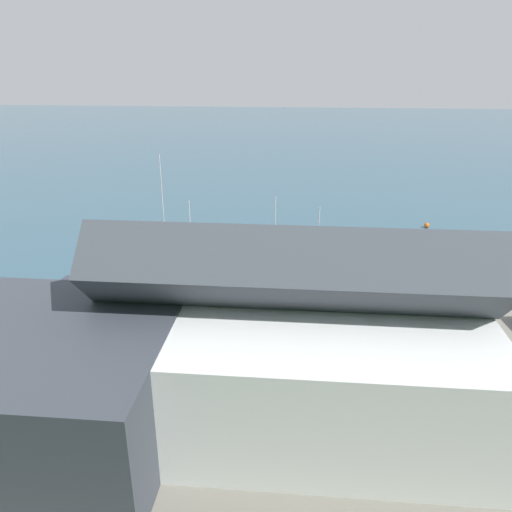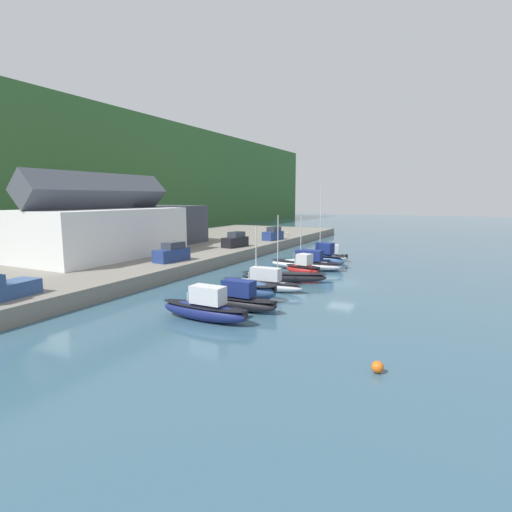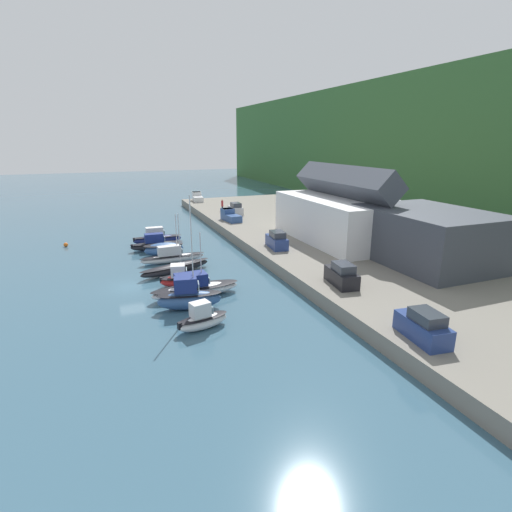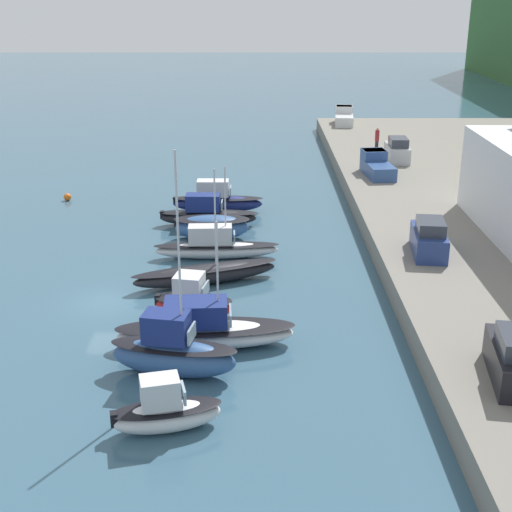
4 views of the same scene
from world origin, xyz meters
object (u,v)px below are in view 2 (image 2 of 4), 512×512
object	(u,v)px
parked_car_2	(235,241)
moored_boat_8	(332,256)
moored_boat_5	(303,267)
moored_boat_6	(306,263)
moored_boat_4	(284,276)
moored_boat_0	(205,308)
dog_on_quay	(288,233)
parked_car_3	(273,234)
moored_boat_1	(236,299)
moored_boat_3	(263,282)
parked_car_0	(172,253)
moored_boat_7	(323,258)
moored_boat_2	(248,290)
mooring_buoy_0	(377,367)

from	to	relation	value
parked_car_2	moored_boat_8	bearing A→B (deg)	-165.77
moored_boat_5	parked_car_2	size ratio (longest dim) A/B	1.00
moored_boat_6	moored_boat_8	size ratio (longest dim) A/B	1.92
moored_boat_5	parked_car_2	xyz separation A→B (m)	(8.73, 13.63, 1.44)
moored_boat_4	moored_boat_8	distance (m)	14.66
moored_boat_0	moored_boat_4	xyz separation A→B (m)	(14.13, 0.09, -0.30)
dog_on_quay	moored_boat_8	bearing A→B (deg)	-86.02
parked_car_2	dog_on_quay	xyz separation A→B (m)	(19.63, 0.03, -0.46)
moored_boat_6	moored_boat_8	world-z (taller)	moored_boat_6
moored_boat_0	moored_boat_5	bearing A→B (deg)	-0.36
parked_car_3	moored_boat_1	bearing A→B (deg)	116.92
moored_boat_4	parked_car_2	size ratio (longest dim) A/B	1.97
moored_boat_5	moored_boat_6	world-z (taller)	moored_boat_6
moored_boat_1	moored_boat_4	xyz separation A→B (m)	(10.77, 0.62, -0.23)
moored_boat_3	parked_car_0	bearing A→B (deg)	74.83
parked_car_3	dog_on_quay	size ratio (longest dim) A/B	5.26
parked_car_3	moored_boat_6	bearing A→B (deg)	132.28
moored_boat_7	parked_car_2	bearing A→B (deg)	89.34
moored_boat_7	moored_boat_8	bearing A→B (deg)	12.58
moored_boat_5	dog_on_quay	size ratio (longest dim) A/B	5.31
parked_car_3	moored_boat_2	bearing A→B (deg)	117.83
parked_car_2	moored_boat_3	bearing A→B (deg)	134.81
mooring_buoy_0	parked_car_3	bearing A→B (deg)	30.72
moored_boat_2	parked_car_0	xyz separation A→B (m)	(6.55, 13.19, 1.42)
moored_boat_4	parked_car_0	world-z (taller)	moored_boat_4
moored_boat_2	moored_boat_7	xyz separation A→B (m)	(18.28, -0.64, 0.26)
parked_car_2	mooring_buoy_0	size ratio (longest dim) A/B	7.38
moored_boat_4	dog_on_quay	size ratio (longest dim) A/B	10.43
moored_boat_5	mooring_buoy_0	world-z (taller)	moored_boat_5
moored_boat_5	parked_car_0	bearing A→B (deg)	124.06
moored_boat_3	parked_car_2	world-z (taller)	moored_boat_3
dog_on_quay	mooring_buoy_0	size ratio (longest dim) A/B	1.39
moored_boat_6	mooring_buoy_0	xyz separation A→B (m)	(-24.91, -12.74, -0.55)
moored_boat_6	parked_car_0	distance (m)	15.59
moored_boat_0	dog_on_quay	size ratio (longest dim) A/B	8.37
moored_boat_3	moored_boat_4	xyz separation A→B (m)	(4.17, -0.35, -0.16)
parked_car_2	parked_car_3	size ratio (longest dim) A/B	1.01
moored_boat_4	moored_boat_7	size ratio (longest dim) A/B	0.86
mooring_buoy_0	moored_boat_4	bearing A→B (deg)	35.59
moored_boat_7	mooring_buoy_0	xyz separation A→B (m)	(-27.66, -11.57, -0.84)
moored_boat_2	mooring_buoy_0	xyz separation A→B (m)	(-9.38, -12.21, -0.57)
parked_car_3	mooring_buoy_0	bearing A→B (deg)	127.32
moored_boat_7	moored_boat_3	bearing A→B (deg)	-173.90
moored_boat_3	moored_boat_5	world-z (taller)	moored_boat_3
parked_car_0	moored_boat_1	bearing A→B (deg)	151.59
moored_boat_8	parked_car_0	size ratio (longest dim) A/B	1.04
moored_boat_1	parked_car_2	xyz separation A→B (m)	(23.95, 13.87, 1.46)
moored_boat_2	moored_boat_6	size ratio (longest dim) A/B	0.59
dog_on_quay	mooring_buoy_0	bearing A→B (deg)	-96.27
moored_boat_0	moored_boat_8	size ratio (longest dim) A/B	1.54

